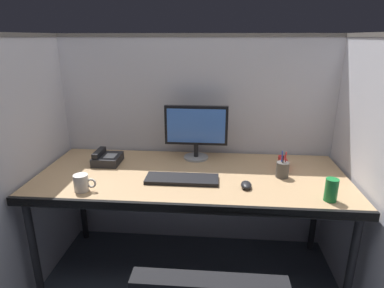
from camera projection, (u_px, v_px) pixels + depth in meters
The scene contains 12 objects.
cubicle_partition_rear at pixel (196, 144), 2.42m from camera, with size 2.21×0.06×1.57m.
cubicle_partition_left at pixel (28, 168), 1.98m from camera, with size 0.06×1.41×1.57m.
cubicle_partition_right at pixel (365, 179), 1.82m from camera, with size 0.06×1.41×1.57m.
desk at pixel (191, 182), 2.02m from camera, with size 1.90×0.80×0.74m.
monitor_center at pixel (196, 129), 2.20m from camera, with size 0.43×0.17×0.37m.
keyboard_main at pixel (182, 179), 1.91m from camera, with size 0.43×0.15×0.02m, color black.
computer_mouse at pixel (246, 185), 1.82m from camera, with size 0.06×0.10×0.04m.
pen_cup at pixel (282, 170), 1.96m from camera, with size 0.08×0.08×0.16m.
coffee_mug at pixel (82, 183), 1.78m from camera, with size 0.13×0.08×0.09m.
desk_phone at pixel (107, 159), 2.17m from camera, with size 0.17×0.19×0.09m.
red_stapler at pixel (283, 163), 2.11m from camera, with size 0.04×0.15×0.06m, color red.
soda_can at pixel (331, 190), 1.67m from camera, with size 0.07×0.07×0.12m, color #197233.
Camera 1 is at (0.16, -1.54, 1.55)m, focal length 30.29 mm.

